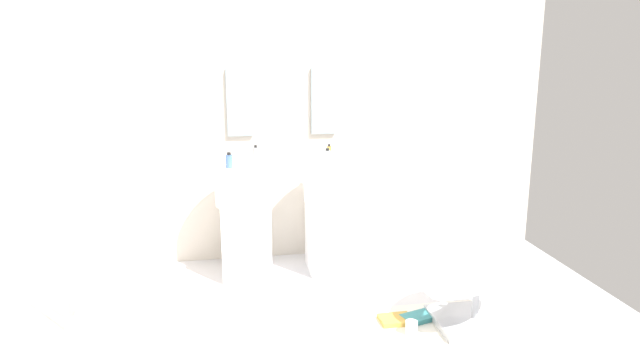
{
  "coord_description": "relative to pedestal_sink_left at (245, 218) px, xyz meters",
  "views": [
    {
      "loc": [
        -0.56,
        -3.44,
        1.92
      ],
      "look_at": [
        0.15,
        0.55,
        0.95
      ],
      "focal_mm": 32.74,
      "sensor_mm": 36.0,
      "label": 1
    }
  ],
  "objects": [
    {
      "name": "soap_bottle_amber",
      "position": [
        0.73,
        0.13,
        0.49
      ],
      "size": [
        0.04,
        0.04,
        0.15
      ],
      "color": "#C68C38",
      "rests_on": "pedestal_sink_right"
    },
    {
      "name": "towel_rack",
      "position": [
        -1.1,
        -0.79,
        0.13
      ],
      "size": [
        0.37,
        0.22,
        0.95
      ],
      "color": "#B7BABF",
      "rests_on": "ground_plane"
    },
    {
      "name": "magazine_teal",
      "position": [
        1.17,
        -1.05,
        -0.47
      ],
      "size": [
        0.32,
        0.23,
        0.03
      ],
      "primitive_type": "cube",
      "rotation": [
        0.0,
        0.0,
        0.31
      ],
      "color": "teal",
      "rests_on": "area_rug"
    },
    {
      "name": "pedestal_sink_left",
      "position": [
        0.0,
        0.0,
        0.0
      ],
      "size": [
        0.47,
        0.47,
        1.02
      ],
      "color": "white",
      "rests_on": "ground_plane"
    },
    {
      "name": "lounge_chair",
      "position": [
        1.51,
        -1.19,
        -0.15
      ],
      "size": [
        1.1,
        1.1,
        0.65
      ],
      "color": "#B7BABF",
      "rests_on": "ground_plane"
    },
    {
      "name": "coffee_mug",
      "position": [
        1.03,
        -1.25,
        -0.44
      ],
      "size": [
        0.08,
        0.08,
        0.09
      ],
      "primitive_type": "cylinder",
      "color": "white",
      "rests_on": "area_rug"
    },
    {
      "name": "soap_bottle_grey",
      "position": [
        0.11,
        0.09,
        0.5
      ],
      "size": [
        0.04,
        0.04,
        0.16
      ],
      "color": "#99999E",
      "rests_on": "pedestal_sink_left"
    },
    {
      "name": "rear_partition",
      "position": [
        0.36,
        0.45,
        0.8
      ],
      "size": [
        4.8,
        0.1,
        2.6
      ],
      "primitive_type": "cube",
      "color": "beige",
      "rests_on": "ground_plane"
    },
    {
      "name": "soap_bottle_blue",
      "position": [
        -0.11,
        0.02,
        0.48
      ],
      "size": [
        0.06,
        0.06,
        0.12
      ],
      "color": "#4C72B7",
      "rests_on": "pedestal_sink_left"
    },
    {
      "name": "vanity_mirror_left",
      "position": [
        0.0,
        0.38,
        0.91
      ],
      "size": [
        0.22,
        0.03,
        0.57
      ],
      "primitive_type": "cube",
      "color": "#8C9EA8"
    },
    {
      "name": "vanity_mirror_right",
      "position": [
        0.73,
        0.38,
        0.91
      ],
      "size": [
        0.22,
        0.03,
        0.57
      ],
      "primitive_type": "cube",
      "color": "#8C9EA8"
    },
    {
      "name": "area_rug",
      "position": [
        1.06,
        -1.22,
        -0.49
      ],
      "size": [
        1.19,
        0.8,
        0.01
      ],
      "primitive_type": "cube",
      "color": "white",
      "rests_on": "ground_plane"
    },
    {
      "name": "magazine_ochre",
      "position": [
        0.98,
        -1.06,
        -0.47
      ],
      "size": [
        0.22,
        0.17,
        0.03
      ],
      "primitive_type": "cube",
      "rotation": [
        0.0,
        0.0,
        0.02
      ],
      "color": "gold",
      "rests_on": "area_rug"
    },
    {
      "name": "pedestal_sink_right",
      "position": [
        0.73,
        0.0,
        0.0
      ],
      "size": [
        0.47,
        0.47,
        1.02
      ],
      "color": "white",
      "rests_on": "ground_plane"
    },
    {
      "name": "soap_bottle_clear",
      "position": [
        0.67,
        -0.1,
        0.5
      ],
      "size": [
        0.05,
        0.05,
        0.16
      ],
      "color": "silver",
      "rests_on": "pedestal_sink_right"
    },
    {
      "name": "ground_plane",
      "position": [
        0.36,
        -1.2,
        -0.52
      ],
      "size": [
        4.8,
        3.6,
        0.04
      ],
      "primitive_type": "cube",
      "color": "silver"
    }
  ]
}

